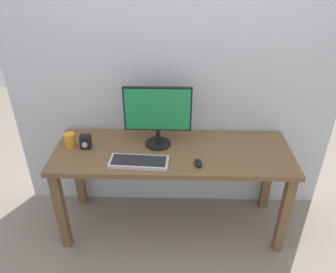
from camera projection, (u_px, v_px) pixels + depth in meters
ground_plane at (172, 223)px, 2.79m from camera, size 6.00×6.00×0.00m
wall_back at (174, 34)px, 2.32m from camera, size 2.59×0.04×3.00m
desk at (172, 162)px, 2.47m from camera, size 1.75×0.60×0.74m
monitor at (158, 114)px, 2.36m from camera, size 0.49×0.19×0.46m
keyboard_primary at (139, 162)px, 2.26m from camera, size 0.42×0.18×0.03m
mouse at (198, 163)px, 2.25m from camera, size 0.07×0.10×0.04m
audio_controller at (86, 142)px, 2.42m from camera, size 0.07×0.07×0.11m
coffee_mug at (70, 140)px, 2.44m from camera, size 0.08×0.08×0.11m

